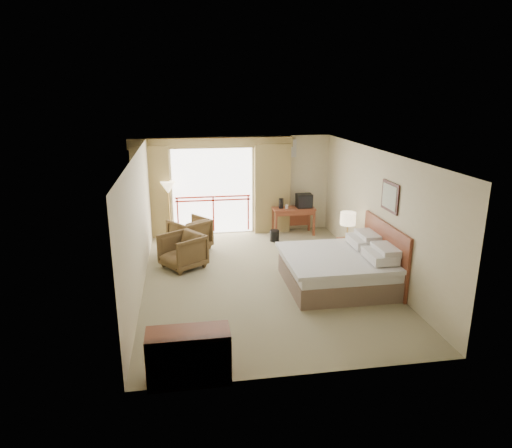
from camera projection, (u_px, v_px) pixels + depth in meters
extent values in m
plane|color=#807858|center=(263.00, 278.00, 9.82)|extent=(7.00, 7.00, 0.00)
plane|color=white|center=(263.00, 153.00, 9.06)|extent=(7.00, 7.00, 0.00)
plane|color=#C6BA93|center=(241.00, 185.00, 12.75)|extent=(5.00, 0.00, 5.00)
plane|color=#C6BA93|center=(308.00, 287.00, 6.12)|extent=(5.00, 0.00, 5.00)
plane|color=#C6BA93|center=(139.00, 224.00, 9.05)|extent=(0.00, 7.00, 7.00)
plane|color=#C6BA93|center=(377.00, 213.00, 9.82)|extent=(0.00, 7.00, 7.00)
plane|color=white|center=(213.00, 191.00, 12.65)|extent=(2.40, 0.00, 2.40)
cube|color=red|center=(213.00, 200.00, 12.70)|extent=(2.09, 0.03, 0.04)
cube|color=red|center=(213.00, 197.00, 12.68)|extent=(2.09, 0.03, 0.04)
cube|color=red|center=(178.00, 216.00, 12.67)|extent=(0.04, 0.03, 1.00)
cube|color=red|center=(213.00, 214.00, 12.82)|extent=(0.04, 0.03, 1.00)
cube|color=red|center=(248.00, 213.00, 12.97)|extent=(0.04, 0.03, 1.00)
cube|color=olive|center=(152.00, 193.00, 12.26)|extent=(1.00, 0.26, 2.50)
cube|color=olive|center=(272.00, 189.00, 12.77)|extent=(1.00, 0.26, 2.50)
cube|color=olive|center=(212.00, 143.00, 12.18)|extent=(4.40, 0.22, 0.28)
cube|color=silver|center=(287.00, 148.00, 12.64)|extent=(0.50, 0.04, 0.50)
cube|color=brown|center=(337.00, 276.00, 9.41)|extent=(2.05, 2.00, 0.40)
cube|color=silver|center=(338.00, 263.00, 9.33)|extent=(2.01, 1.96, 0.22)
cube|color=silver|center=(335.00, 257.00, 9.29)|extent=(2.09, 2.06, 0.08)
cube|color=silver|center=(380.00, 256.00, 8.93)|extent=(0.50, 0.75, 0.18)
cube|color=silver|center=(363.00, 241.00, 9.78)|extent=(0.50, 0.75, 0.18)
cube|color=silver|center=(387.00, 250.00, 8.92)|extent=(0.40, 0.70, 0.14)
cube|color=silver|center=(369.00, 236.00, 9.77)|extent=(0.40, 0.70, 0.14)
cube|color=maroon|center=(385.00, 253.00, 9.44)|extent=(0.06, 2.10, 1.30)
cube|color=black|center=(390.00, 197.00, 9.11)|extent=(0.03, 0.72, 0.60)
cube|color=silver|center=(389.00, 197.00, 9.10)|extent=(0.01, 0.60, 0.48)
cube|color=maroon|center=(347.00, 251.00, 10.69)|extent=(0.39, 0.46, 0.55)
cylinder|color=tan|center=(347.00, 238.00, 10.65)|extent=(0.15, 0.15, 0.04)
cylinder|color=tan|center=(347.00, 230.00, 10.60)|extent=(0.03, 0.03, 0.38)
cylinder|color=#FFE5B2|center=(348.00, 219.00, 10.52)|extent=(0.36, 0.36, 0.29)
cube|color=black|center=(348.00, 240.00, 10.45)|extent=(0.22, 0.20, 0.08)
cube|color=maroon|center=(293.00, 209.00, 12.67)|extent=(1.16, 0.56, 0.05)
cube|color=maroon|center=(276.00, 225.00, 12.47)|extent=(0.06, 0.06, 0.72)
cube|color=maroon|center=(314.00, 223.00, 12.63)|extent=(0.06, 0.06, 0.72)
cube|color=maroon|center=(273.00, 220.00, 12.92)|extent=(0.06, 0.06, 0.72)
cube|color=maroon|center=(309.00, 218.00, 13.09)|extent=(0.06, 0.06, 0.72)
cube|color=maroon|center=(291.00, 217.00, 12.98)|extent=(1.07, 0.03, 0.53)
cube|color=maroon|center=(295.00, 214.00, 12.45)|extent=(1.07, 0.03, 0.12)
cube|color=black|center=(304.00, 201.00, 12.66)|extent=(0.42, 0.33, 0.39)
cube|color=black|center=(306.00, 202.00, 12.50)|extent=(0.39, 0.02, 0.31)
cylinder|color=black|center=(281.00, 203.00, 12.57)|extent=(0.17, 0.17, 0.28)
cylinder|color=white|center=(287.00, 207.00, 12.57)|extent=(0.08, 0.08, 0.11)
cylinder|color=black|center=(275.00, 236.00, 12.20)|extent=(0.32, 0.32, 0.31)
imported|color=#473219|center=(190.00, 249.00, 11.68)|extent=(1.21, 1.21, 0.80)
imported|color=#473219|center=(183.00, 267.00, 10.44)|extent=(1.19, 1.19, 0.79)
cylinder|color=black|center=(181.00, 234.00, 10.98)|extent=(0.54, 0.54, 0.04)
cylinder|color=black|center=(182.00, 245.00, 11.05)|extent=(0.06, 0.06, 0.54)
cylinder|color=black|center=(182.00, 255.00, 11.13)|extent=(0.39, 0.39, 0.03)
imported|color=white|center=(181.00, 233.00, 10.97)|extent=(0.24, 0.28, 0.02)
cylinder|color=tan|center=(171.00, 238.00, 12.50)|extent=(0.25, 0.25, 0.03)
cylinder|color=tan|center=(170.00, 214.00, 12.31)|extent=(0.03, 0.03, 1.36)
cone|color=#FFE5B2|center=(168.00, 188.00, 12.10)|extent=(0.40, 0.40, 0.32)
cube|color=maroon|center=(189.00, 356.00, 6.27)|extent=(1.14, 0.48, 0.76)
cube|color=black|center=(189.00, 366.00, 6.05)|extent=(1.05, 0.02, 0.67)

